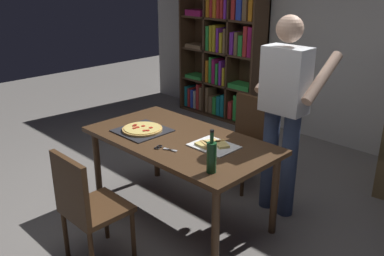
# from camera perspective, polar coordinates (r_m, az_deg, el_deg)

# --- Properties ---
(ground_plane) EXTENTS (12.00, 12.00, 0.00)m
(ground_plane) POSITION_cam_1_polar(r_m,az_deg,el_deg) (3.82, -1.62, -11.87)
(ground_plane) COLOR gray
(back_wall) EXTENTS (6.40, 0.10, 2.80)m
(back_wall) POSITION_cam_1_polar(r_m,az_deg,el_deg) (5.40, 19.13, 12.56)
(back_wall) COLOR silver
(back_wall) RESTS_ON ground_plane
(dining_table) EXTENTS (1.64, 0.88, 0.75)m
(dining_table) POSITION_cam_1_polar(r_m,az_deg,el_deg) (3.51, -1.73, -2.54)
(dining_table) COLOR #4C331E
(dining_table) RESTS_ON ground_plane
(chair_near_camera) EXTENTS (0.42, 0.42, 0.90)m
(chair_near_camera) POSITION_cam_1_polar(r_m,az_deg,el_deg) (3.09, -14.46, -10.05)
(chair_near_camera) COLOR #472D19
(chair_near_camera) RESTS_ON ground_plane
(chair_far_side) EXTENTS (0.42, 0.42, 0.90)m
(chair_far_side) POSITION_cam_1_polar(r_m,az_deg,el_deg) (4.21, 7.47, -1.02)
(chair_far_side) COLOR #472D19
(chair_far_side) RESTS_ON ground_plane
(bookshelf) EXTENTS (1.40, 0.35, 1.95)m
(bookshelf) POSITION_cam_1_polar(r_m,az_deg,el_deg) (6.12, 4.41, 9.99)
(bookshelf) COLOR #513823
(bookshelf) RESTS_ON ground_plane
(person_serving_pizza) EXTENTS (0.55, 0.54, 1.75)m
(person_serving_pizza) POSITION_cam_1_polar(r_m,az_deg,el_deg) (3.59, 12.66, 3.01)
(person_serving_pizza) COLOR #38476B
(person_serving_pizza) RESTS_ON ground_plane
(pepperoni_pizza_on_tray) EXTENTS (0.41, 0.41, 0.04)m
(pepperoni_pizza_on_tray) POSITION_cam_1_polar(r_m,az_deg,el_deg) (3.65, -6.88, -0.21)
(pepperoni_pizza_on_tray) COLOR #2D2D33
(pepperoni_pizza_on_tray) RESTS_ON dining_table
(pizza_slices_on_towel) EXTENTS (0.36, 0.28, 0.03)m
(pizza_slices_on_towel) POSITION_cam_1_polar(r_m,az_deg,el_deg) (3.31, 2.90, -2.37)
(pizza_slices_on_towel) COLOR white
(pizza_slices_on_towel) RESTS_ON dining_table
(wine_bottle) EXTENTS (0.07, 0.07, 0.32)m
(wine_bottle) POSITION_cam_1_polar(r_m,az_deg,el_deg) (2.85, 2.71, -3.94)
(wine_bottle) COLOR #194723
(wine_bottle) RESTS_ON dining_table
(kitchen_scissors) EXTENTS (0.20, 0.11, 0.01)m
(kitchen_scissors) POSITION_cam_1_polar(r_m,az_deg,el_deg) (3.28, -4.10, -2.77)
(kitchen_scissors) COLOR silver
(kitchen_scissors) RESTS_ON dining_table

